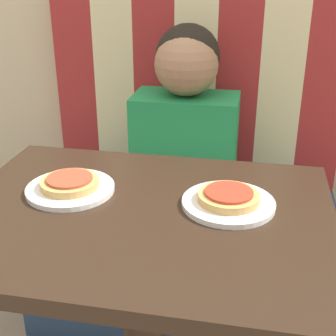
% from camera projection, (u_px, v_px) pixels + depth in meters
% --- Properties ---
extents(booth_seat, '(1.06, 0.54, 0.46)m').
position_uv_depth(booth_seat, '(183.00, 257.00, 1.76)').
color(booth_seat, navy).
rests_on(booth_seat, ground_plane).
extents(booth_backrest, '(1.06, 0.07, 0.75)m').
position_uv_depth(booth_backrest, '(196.00, 83.00, 1.72)').
color(booth_backrest, maroon).
rests_on(booth_backrest, booth_seat).
extents(dining_table, '(0.81, 0.61, 0.76)m').
position_uv_depth(dining_table, '(142.00, 261.00, 1.05)').
color(dining_table, black).
rests_on(dining_table, ground_plane).
extents(person, '(0.34, 0.23, 0.61)m').
position_uv_depth(person, '(186.00, 118.00, 1.54)').
color(person, '#1E8447').
rests_on(person, booth_seat).
extents(plate_left, '(0.20, 0.20, 0.01)m').
position_uv_depth(plate_left, '(70.00, 189.00, 1.07)').
color(plate_left, white).
rests_on(plate_left, dining_table).
extents(plate_right, '(0.20, 0.20, 0.01)m').
position_uv_depth(plate_right, '(228.00, 203.00, 1.01)').
color(plate_right, white).
rests_on(plate_right, dining_table).
extents(pizza_left, '(0.13, 0.13, 0.02)m').
position_uv_depth(pizza_left, '(70.00, 182.00, 1.07)').
color(pizza_left, tan).
rests_on(pizza_left, plate_left).
extents(pizza_right, '(0.13, 0.13, 0.02)m').
position_uv_depth(pizza_right, '(229.00, 196.00, 1.00)').
color(pizza_right, tan).
rests_on(pizza_right, plate_right).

